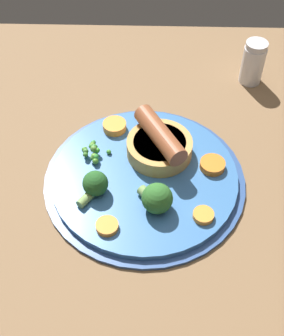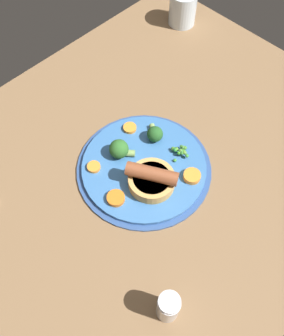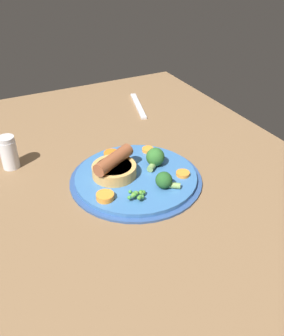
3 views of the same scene
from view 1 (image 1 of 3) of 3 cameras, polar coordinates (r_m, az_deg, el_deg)
name	(u,v)px [view 1 (image 1 of 3)]	position (r cm, az deg, el deg)	size (l,w,h in cm)	color
dining_table	(170,194)	(66.42, 3.49, -3.18)	(110.00, 80.00, 3.00)	brown
dinner_plate	(145,178)	(65.39, 0.32, -1.29)	(28.12, 28.12, 1.40)	#2D4C84
sausage_pudding	(160,144)	(66.01, 2.16, 2.95)	(9.35, 10.21, 5.24)	tan
pea_pile	(93,150)	(66.71, -5.99, 2.14)	(4.16, 4.17, 1.76)	#43853A
broccoli_floret_near	(95,185)	(61.86, -5.80, -2.03)	(4.13, 4.82, 3.44)	#235623
broccoli_floret_far	(157,198)	(59.82, 1.78, -3.69)	(4.72, 4.98, 4.06)	#2D6628
carrot_slice_0	(115,126)	(70.57, -3.36, 5.13)	(3.52, 3.52, 1.17)	orange
carrot_slice_1	(212,165)	(65.98, 8.59, 0.38)	(3.54, 3.54, 1.02)	orange
carrot_slice_3	(107,226)	(59.41, -4.28, -7.07)	(2.90, 2.90, 0.74)	orange
carrot_slice_4	(203,215)	(60.67, 7.49, -5.73)	(2.73, 2.73, 0.77)	orange
salt_shaker	(253,63)	(81.47, 13.39, 12.40)	(3.76, 3.76, 7.60)	silver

